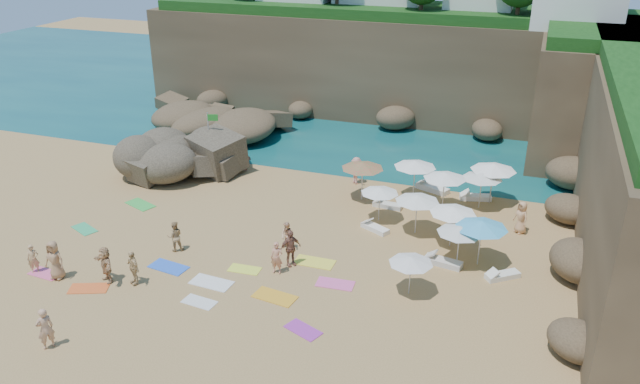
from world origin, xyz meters
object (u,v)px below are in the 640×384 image
(person_stand_0, at_px, (33,259))
(person_stand_5, at_px, (243,158))
(parasol_2, at_px, (494,167))
(person_stand_2, at_px, (356,171))
(person_stand_4, at_px, (521,217))
(person_stand_3, at_px, (290,248))
(parasol_1, at_px, (445,176))
(person_stand_6, at_px, (45,328))
(parasol_0, at_px, (415,164))
(rock_outcrop, at_px, (181,177))
(lounger_0, at_px, (388,205))
(person_stand_1, at_px, (175,236))
(flag_pole, at_px, (210,133))

(person_stand_0, bearing_deg, person_stand_5, 41.17)
(parasol_2, relative_size, person_stand_2, 1.50)
(person_stand_4, bearing_deg, person_stand_3, -100.03)
(parasol_1, xyz_separation_m, person_stand_5, (-13.41, 1.72, -1.29))
(person_stand_3, relative_size, person_stand_6, 1.04)
(person_stand_5, xyz_separation_m, person_stand_6, (1.02, -19.28, 0.09))
(parasol_0, xyz_separation_m, parasol_2, (4.36, 0.75, 0.11))
(rock_outcrop, xyz_separation_m, parasol_0, (14.72, 1.78, 2.15))
(person_stand_6, bearing_deg, person_stand_3, 172.62)
(parasol_2, xyz_separation_m, person_stand_6, (-14.86, -19.34, -1.37))
(person_stand_2, bearing_deg, parasol_2, -147.35)
(parasol_1, relative_size, person_stand_3, 1.29)
(rock_outcrop, distance_m, person_stand_2, 11.28)
(person_stand_0, height_order, person_stand_2, person_stand_2)
(lounger_0, height_order, person_stand_2, person_stand_2)
(person_stand_1, relative_size, person_stand_5, 1.00)
(person_stand_2, distance_m, person_stand_6, 20.62)
(person_stand_0, xyz_separation_m, person_stand_1, (5.14, 4.03, 0.08))
(parasol_2, bearing_deg, person_stand_3, -128.58)
(flag_pole, xyz_separation_m, person_stand_2, (9.71, 0.67, -1.57))
(flag_pole, xyz_separation_m, lounger_0, (12.41, -2.05, -2.31))
(flag_pole, height_order, person_stand_3, flag_pole)
(lounger_0, xyz_separation_m, person_stand_5, (-10.41, 2.49, 0.67))
(person_stand_4, xyz_separation_m, person_stand_6, (-16.73, -16.11, 0.00))
(parasol_2, bearing_deg, person_stand_5, -179.76)
(parasol_2, bearing_deg, person_stand_1, -142.32)
(rock_outcrop, xyz_separation_m, parasol_2, (19.08, 2.53, 2.26))
(rock_outcrop, height_order, person_stand_4, person_stand_4)
(parasol_1, xyz_separation_m, lounger_0, (-3.00, -0.77, -1.96))
(rock_outcrop, xyz_separation_m, person_stand_6, (4.22, -16.81, 0.89))
(person_stand_0, xyz_separation_m, person_stand_5, (3.51, 14.98, 0.08))
(parasol_1, relative_size, person_stand_4, 1.36)
(rock_outcrop, relative_size, parasol_2, 2.75)
(flag_pole, bearing_deg, lounger_0, -9.37)
(parasol_0, height_order, parasol_2, parasol_2)
(flag_pole, bearing_deg, person_stand_1, -70.97)
(person_stand_1, relative_size, person_stand_4, 0.90)
(parasol_1, bearing_deg, parasol_0, 151.34)
(parasol_1, distance_m, person_stand_2, 6.15)
(parasol_0, height_order, person_stand_6, parasol_0)
(person_stand_1, height_order, person_stand_6, person_stand_6)
(parasol_2, xyz_separation_m, person_stand_2, (-8.17, 0.16, -1.39))
(person_stand_5, bearing_deg, person_stand_1, -73.39)
(person_stand_0, distance_m, person_stand_4, 24.32)
(person_stand_6, bearing_deg, person_stand_1, -155.26)
(parasol_1, distance_m, parasol_2, 3.05)
(flag_pole, xyz_separation_m, parasol_0, (13.51, -0.24, -0.29))
(parasol_0, bearing_deg, person_stand_5, 176.62)
(flag_pole, distance_m, person_stand_4, 19.98)
(lounger_0, bearing_deg, person_stand_3, -105.59)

